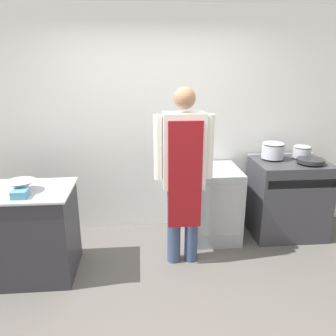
# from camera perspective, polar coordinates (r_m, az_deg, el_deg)

# --- Properties ---
(ground_plane) EXTENTS (14.00, 14.00, 0.00)m
(ground_plane) POSITION_cam_1_polar(r_m,az_deg,el_deg) (3.09, 0.23, -23.55)
(ground_plane) COLOR #5B5651
(wall_back) EXTENTS (8.00, 0.05, 2.70)m
(wall_back) POSITION_cam_1_polar(r_m,az_deg,el_deg) (4.05, -1.89, 7.73)
(wall_back) COLOR white
(wall_back) RESTS_ON ground_plane
(prep_counter) EXTENTS (1.12, 0.67, 0.91)m
(prep_counter) POSITION_cam_1_polar(r_m,az_deg,el_deg) (3.60, -24.71, -10.29)
(prep_counter) COLOR #2D2D33
(prep_counter) RESTS_ON ground_plane
(stove) EXTENTS (0.86, 0.64, 0.96)m
(stove) POSITION_cam_1_polar(r_m,az_deg,el_deg) (4.30, 20.05, -4.95)
(stove) COLOR #38383D
(stove) RESTS_ON ground_plane
(fridge_unit) EXTENTS (0.60, 0.67, 0.87)m
(fridge_unit) POSITION_cam_1_polar(r_m,az_deg,el_deg) (4.03, 7.77, -6.04)
(fridge_unit) COLOR #93999E
(fridge_unit) RESTS_ON ground_plane
(person_cook) EXTENTS (0.59, 0.24, 1.84)m
(person_cook) POSITION_cam_1_polar(r_m,az_deg,el_deg) (3.26, 2.74, -0.14)
(person_cook) COLOR #38476B
(person_cook) RESTS_ON ground_plane
(mixing_bowl) EXTENTS (0.27, 0.27, 0.10)m
(mixing_bowl) POSITION_cam_1_polar(r_m,az_deg,el_deg) (3.34, -24.24, -2.89)
(mixing_bowl) COLOR #B2B5BC
(mixing_bowl) RESTS_ON prep_counter
(plastic_tub) EXTENTS (0.13, 0.13, 0.07)m
(plastic_tub) POSITION_cam_1_polar(r_m,az_deg,el_deg) (3.19, -24.37, -4.15)
(plastic_tub) COLOR teal
(plastic_tub) RESTS_ON prep_counter
(stock_pot) EXTENTS (0.27, 0.27, 0.20)m
(stock_pot) POSITION_cam_1_polar(r_m,az_deg,el_deg) (4.14, 17.82, 3.05)
(stock_pot) COLOR #B2B5BC
(stock_pot) RESTS_ON stove
(saute_pan) EXTENTS (0.31, 0.31, 0.04)m
(saute_pan) POSITION_cam_1_polar(r_m,az_deg,el_deg) (4.12, 23.57, 1.20)
(saute_pan) COLOR #262628
(saute_pan) RESTS_ON stove
(sauce_pot) EXTENTS (0.21, 0.21, 0.15)m
(sauce_pot) POSITION_cam_1_polar(r_m,az_deg,el_deg) (4.30, 22.28, 2.73)
(sauce_pot) COLOR #B2B5BC
(sauce_pot) RESTS_ON stove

